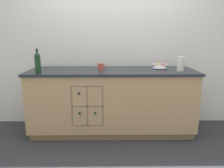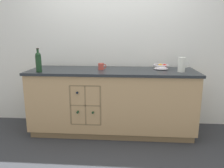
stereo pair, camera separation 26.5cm
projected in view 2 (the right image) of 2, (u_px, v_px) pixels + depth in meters
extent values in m
plane|color=#2D3035|center=(112.00, 131.00, 3.26)|extent=(14.00, 14.00, 0.00)
cube|color=silver|center=(114.00, 43.00, 3.36)|extent=(4.69, 0.06, 2.55)
cube|color=olive|center=(112.00, 128.00, 3.25)|extent=(2.23, 0.61, 0.09)
cube|color=tan|center=(112.00, 99.00, 3.15)|extent=(2.29, 0.67, 0.79)
cube|color=#23282D|center=(112.00, 71.00, 3.05)|extent=(2.33, 0.71, 0.03)
cube|color=olive|center=(87.00, 103.00, 2.94)|extent=(0.40, 0.01, 0.53)
cube|color=olive|center=(71.00, 104.00, 2.91)|extent=(0.02, 0.10, 0.53)
cube|color=olive|center=(101.00, 105.00, 2.88)|extent=(0.02, 0.10, 0.53)
cube|color=olive|center=(87.00, 123.00, 2.95)|extent=(0.40, 0.10, 0.02)
cube|color=olive|center=(86.00, 104.00, 2.89)|extent=(0.40, 0.10, 0.02)
cube|color=olive|center=(85.00, 85.00, 2.83)|extent=(0.40, 0.10, 0.02)
cube|color=olive|center=(86.00, 104.00, 2.89)|extent=(0.02, 0.10, 0.53)
cylinder|color=#19381E|center=(80.00, 108.00, 3.00)|extent=(0.08, 0.19, 0.08)
cylinder|color=#19381E|center=(78.00, 112.00, 2.87)|extent=(0.03, 0.08, 0.03)
cylinder|color=#19381E|center=(95.00, 108.00, 3.02)|extent=(0.07, 0.20, 0.07)
cylinder|color=#19381E|center=(93.00, 112.00, 2.87)|extent=(0.03, 0.09, 0.03)
cylinder|color=black|center=(80.00, 90.00, 2.96)|extent=(0.07, 0.19, 0.07)
cylinder|color=black|center=(78.00, 92.00, 2.83)|extent=(0.03, 0.08, 0.03)
cylinder|color=silver|center=(161.00, 69.00, 3.11)|extent=(0.10, 0.10, 0.01)
cone|color=silver|center=(161.00, 66.00, 3.11)|extent=(0.21, 0.21, 0.06)
torus|color=silver|center=(161.00, 65.00, 3.10)|extent=(0.22, 0.22, 0.02)
sphere|color=gold|center=(160.00, 66.00, 3.11)|extent=(0.07, 0.07, 0.07)
sphere|color=red|center=(165.00, 66.00, 3.12)|extent=(0.07, 0.07, 0.07)
cylinder|color=silver|center=(182.00, 65.00, 2.87)|extent=(0.10, 0.10, 0.19)
torus|color=silver|center=(182.00, 58.00, 2.85)|extent=(0.10, 0.10, 0.01)
torus|color=silver|center=(186.00, 64.00, 2.87)|extent=(0.10, 0.01, 0.10)
cylinder|color=#B7473D|center=(101.00, 66.00, 3.07)|extent=(0.08, 0.08, 0.09)
torus|color=#B7473D|center=(104.00, 66.00, 3.07)|extent=(0.07, 0.01, 0.07)
cylinder|color=#19381E|center=(39.00, 64.00, 2.87)|extent=(0.08, 0.08, 0.21)
sphere|color=#19381E|center=(38.00, 55.00, 2.84)|extent=(0.07, 0.07, 0.07)
cylinder|color=#19381E|center=(38.00, 53.00, 2.83)|extent=(0.03, 0.03, 0.09)
cylinder|color=black|center=(37.00, 49.00, 2.82)|extent=(0.03, 0.03, 0.01)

